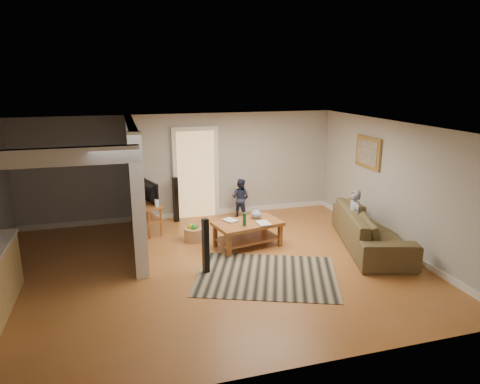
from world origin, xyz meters
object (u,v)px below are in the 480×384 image
at_px(speaker_right, 176,200).
at_px(toy_basket, 194,233).
at_px(tv_console, 147,205).
at_px(coffee_table, 248,227).
at_px(child, 351,245).
at_px(speaker_left, 206,246).
at_px(sofa, 370,247).
at_px(toddler, 240,217).

xyz_separation_m(speaker_right, toy_basket, (0.19, -1.33, -0.38)).
relative_size(tv_console, toy_basket, 2.59).
xyz_separation_m(coffee_table, child, (2.05, -0.53, -0.40)).
height_order(coffee_table, tv_console, tv_console).
height_order(coffee_table, speaker_left, speaker_left).
distance_m(sofa, speaker_left, 3.46).
bearing_deg(toy_basket, tv_console, 136.61).
xyz_separation_m(sofa, toddler, (-1.99, 2.55, 0.00)).
relative_size(speaker_left, toy_basket, 2.30).
bearing_deg(speaker_left, toy_basket, 71.85).
relative_size(sofa, toy_basket, 6.06).
height_order(speaker_right, child, speaker_right).
height_order(tv_console, toddler, tv_console).
bearing_deg(coffee_table, speaker_right, 121.77).
height_order(speaker_right, toddler, speaker_right).
relative_size(coffee_table, toddler, 1.50).
relative_size(sofa, child, 2.26).
bearing_deg(sofa, coffee_table, 89.23).
relative_size(sofa, coffee_table, 1.81).
xyz_separation_m(speaker_right, child, (3.24, -2.46, -0.54)).
bearing_deg(speaker_right, toddler, -21.33).
relative_size(sofa, toddler, 2.72).
bearing_deg(speaker_right, tv_console, -162.12).
bearing_deg(tv_console, speaker_left, -88.94).
xyz_separation_m(child, toddler, (-1.69, 2.35, 0.00)).
distance_m(tv_console, speaker_right, 0.86).
bearing_deg(speaker_left, coffee_table, 26.69).
xyz_separation_m(tv_console, speaker_right, (0.70, 0.49, -0.06)).
xyz_separation_m(tv_console, toy_basket, (0.89, -0.84, -0.44)).
relative_size(sofa, tv_console, 2.34).
bearing_deg(child, speaker_right, -120.35).
relative_size(speaker_left, toddler, 1.03).
bearing_deg(tv_console, toy_basket, -61.16).
bearing_deg(tv_console, speaker_right, 17.54).
bearing_deg(tv_console, toddler, -7.97).
bearing_deg(toy_basket, child, -20.19).
distance_m(speaker_left, child, 3.19).
xyz_separation_m(coffee_table, speaker_left, (-1.07, -0.97, 0.10)).
distance_m(coffee_table, toy_basket, 1.18).
relative_size(speaker_left, child, 0.86).
bearing_deg(toy_basket, speaker_left, -92.60).
bearing_deg(toddler, speaker_left, 104.56).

